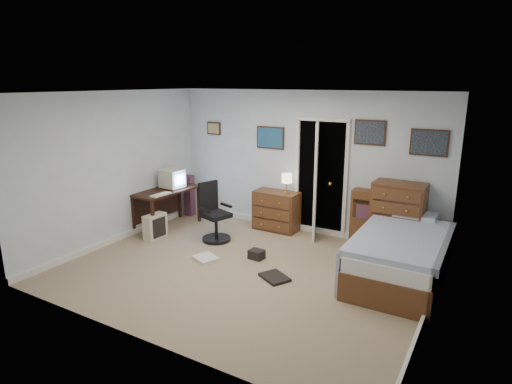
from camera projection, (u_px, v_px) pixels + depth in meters
floor at (244, 271)px, 6.18m from camera, size 5.00×4.00×0.02m
computer_desk at (163, 198)px, 7.88m from camera, size 0.66×1.29×0.72m
crt_monitor at (172, 179)px, 7.86m from camera, size 0.39×0.37×0.35m
keyboard at (161, 195)px, 7.40m from camera, size 0.17×0.39×0.02m
pc_tower at (155, 226)px, 7.36m from camera, size 0.22×0.42×0.43m
office_chair at (214, 218)px, 7.26m from camera, size 0.61×0.61×1.00m
media_stack at (189, 195)px, 8.59m from camera, size 0.17×0.17×0.82m
low_dresser at (276, 211)px, 7.77m from camera, size 0.81×0.41×0.72m
table_lamp at (287, 179)px, 7.51m from camera, size 0.18×0.18×0.35m
doorway at (327, 176)px, 7.65m from camera, size 0.96×1.12×2.05m
tall_dresser at (397, 218)px, 6.66m from camera, size 0.79×0.48×1.14m
headboard_bookcase at (383, 219)px, 6.89m from camera, size 1.04×0.29×0.93m
bed at (401, 254)px, 5.88m from camera, size 1.18×2.18×0.71m
wall_posters at (335, 137)px, 7.11m from camera, size 4.38×0.04×0.60m
floor_clutter at (244, 262)px, 6.34m from camera, size 1.68×0.80×0.14m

